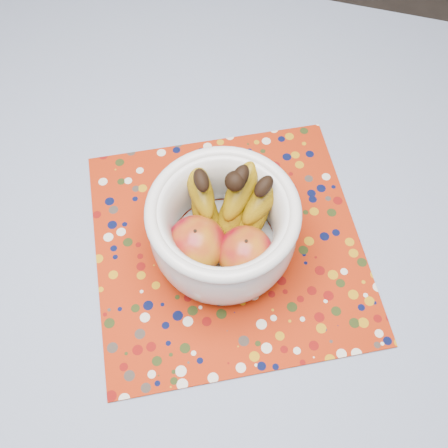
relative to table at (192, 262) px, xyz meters
name	(u,v)px	position (x,y,z in m)	size (l,w,h in m)	color
table	(192,262)	(0.00, 0.00, 0.00)	(1.20, 1.20, 0.75)	brown
tablecloth	(189,241)	(0.00, 0.00, 0.08)	(1.32, 1.32, 0.01)	slate
placemat	(228,244)	(0.07, 0.01, 0.09)	(0.44, 0.44, 0.00)	#9A2108
fruit_bowl	(225,223)	(0.06, 0.00, 0.17)	(0.23, 0.23, 0.17)	silver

